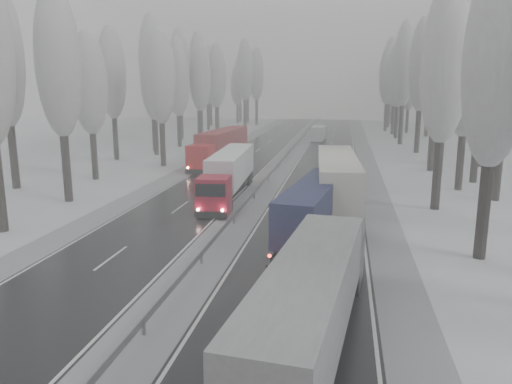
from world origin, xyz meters
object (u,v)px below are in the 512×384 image
(truck_grey_tarp, at_px, (314,295))
(truck_red_red, at_px, (220,145))
(truck_blue_box, at_px, (317,204))
(box_truck_distant, at_px, (319,133))
(truck_cream_box, at_px, (336,178))
(truck_red_white, at_px, (229,171))

(truck_grey_tarp, distance_m, truck_red_red, 44.22)
(truck_grey_tarp, distance_m, truck_blue_box, 14.30)
(truck_grey_tarp, height_order, box_truck_distant, truck_grey_tarp)
(truck_cream_box, height_order, box_truck_distant, truck_cream_box)
(truck_cream_box, distance_m, box_truck_distant, 50.05)
(truck_grey_tarp, relative_size, truck_red_red, 0.94)
(truck_cream_box, height_order, truck_red_red, truck_cream_box)
(truck_red_white, bearing_deg, box_truck_distant, 80.41)
(box_truck_distant, relative_size, truck_red_red, 0.43)
(box_truck_distant, height_order, truck_red_red, truck_red_red)
(truck_cream_box, bearing_deg, truck_red_white, 154.84)
(truck_blue_box, distance_m, truck_red_white, 13.34)
(box_truck_distant, bearing_deg, truck_cream_box, -81.98)
(truck_cream_box, xyz_separation_m, truck_red_red, (-14.28, 20.78, -0.16))
(truck_red_white, distance_m, truck_red_red, 17.85)
(truck_cream_box, bearing_deg, truck_blue_box, -102.03)
(box_truck_distant, distance_m, truck_red_red, 30.89)
(truck_cream_box, xyz_separation_m, truck_red_white, (-9.17, 3.67, -0.33))
(truck_cream_box, distance_m, truck_red_white, 9.89)
(truck_grey_tarp, bearing_deg, truck_red_red, 114.62)
(truck_grey_tarp, relative_size, truck_red_white, 1.01)
(truck_blue_box, relative_size, truck_red_red, 0.90)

